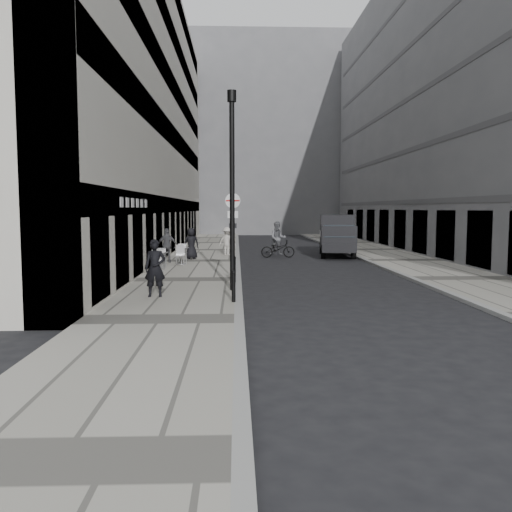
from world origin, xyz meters
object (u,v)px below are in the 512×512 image
Objects in this scene: walking_man at (155,268)px; panel_van at (337,233)px; cyclist at (278,244)px; sign_post at (233,222)px; lamppost at (232,180)px.

walking_man is 17.82m from panel_van.
cyclist is (4.98, 14.73, -0.19)m from walking_man.
sign_post reaches higher than cyclist.
lamppost is at bearing -83.63° from sign_post.
cyclist is (2.57, 13.38, -2.99)m from lamppost.
cyclist reaches higher than walking_man.
cyclist is at bearing 82.24° from sign_post.
lamppost is 3.14× the size of cyclist.
sign_post is 0.63× the size of panel_van.
walking_man is 0.33× the size of panel_van.
walking_man is 0.27× the size of lamppost.
lamppost reaches higher than panel_van.
cyclist is (2.57, 10.22, -1.52)m from sign_post.
sign_post is at bearing -111.64° from panel_van.
cyclist is at bearing 79.11° from lamppost.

